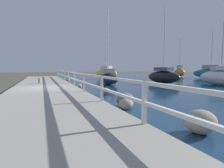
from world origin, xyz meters
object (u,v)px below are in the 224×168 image
sailboat_black (163,76)px  mooring_bollard (39,80)px  sailboat_yellow (106,73)px  sailboat_orange (179,72)px  sailboat_white (221,77)px  sailboat_navy (108,78)px  sailboat_teal (211,73)px

sailboat_black → mooring_bollard: bearing=158.6°
sailboat_yellow → sailboat_orange: 15.75m
sailboat_white → sailboat_black: bearing=118.4°
sailboat_black → sailboat_orange: bearing=29.7°
sailboat_navy → sailboat_teal: sailboat_teal is taller
mooring_bollard → sailboat_orange: 26.35m
mooring_bollard → sailboat_teal: bearing=5.5°
mooring_bollard → sailboat_white: (15.61, -5.82, 0.28)m
sailboat_orange → sailboat_teal: bearing=-77.4°
sailboat_white → sailboat_navy: sailboat_navy is taller
sailboat_white → sailboat_orange: sailboat_orange is taller
sailboat_orange → sailboat_teal: size_ratio=1.00×
sailboat_white → sailboat_navy: size_ratio=0.80×
sailboat_orange → sailboat_teal: sailboat_teal is taller
sailboat_black → sailboat_teal: size_ratio=1.11×
sailboat_navy → sailboat_black: 5.89m
sailboat_orange → sailboat_teal: (-0.14, -6.80, 0.00)m
sailboat_black → sailboat_teal: 13.22m
sailboat_navy → sailboat_yellow: size_ratio=0.97×
mooring_bollard → sailboat_teal: sailboat_teal is taller
sailboat_yellow → sailboat_teal: sailboat_yellow is taller
sailboat_orange → sailboat_white: bearing=-107.4°
sailboat_navy → sailboat_black: bearing=-15.6°
sailboat_white → sailboat_black: 5.18m
sailboat_white → sailboat_yellow: size_ratio=0.78×
sailboat_yellow → sailboat_teal: 16.24m
sailboat_yellow → sailboat_black: (3.03, -9.28, -0.09)m
sailboat_yellow → sailboat_orange: size_ratio=1.03×
sailboat_navy → sailboat_yellow: bearing=66.9°
sailboat_white → sailboat_black: (-3.52, 3.80, -0.03)m
mooring_bollard → sailboat_yellow: size_ratio=0.07×
sailboat_white → sailboat_orange: 17.54m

